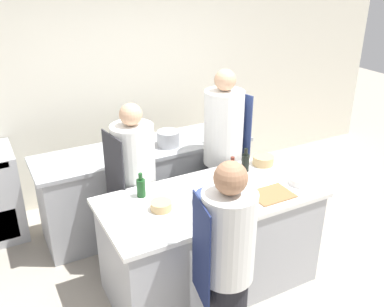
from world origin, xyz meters
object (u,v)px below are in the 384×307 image
object	(u,v)px
bottle_vinegar	(245,162)
bowl_ceramic_blue	(161,206)
chef_at_prep_near	(226,268)
bottle_olive_oil	(232,171)
bowl_wooden_salad	(300,181)
bowl_mixing_large	(211,198)
chef_at_pass_far	(135,188)
chef_at_stove	(223,156)
bottle_wine	(141,187)
stockpot	(168,138)
bowl_prep_small	(263,160)

from	to	relation	value
bottle_vinegar	bowl_ceramic_blue	bearing A→B (deg)	-165.55
chef_at_prep_near	bottle_vinegar	distance (m)	1.28
bottle_olive_oil	bowl_wooden_salad	xyz separation A→B (m)	(0.49, -0.36, -0.06)
bowl_ceramic_blue	bowl_wooden_salad	world-z (taller)	bowl_ceramic_blue
chef_at_prep_near	bowl_mixing_large	size ratio (longest dim) A/B	6.24
chef_at_prep_near	bowl_ceramic_blue	bearing A→B (deg)	23.71
chef_at_pass_far	chef_at_stove	bearing A→B (deg)	-95.36
bottle_olive_oil	chef_at_prep_near	bearing A→B (deg)	-124.57
chef_at_prep_near	bottle_wine	bearing A→B (deg)	23.71
bowl_mixing_large	chef_at_stove	bearing A→B (deg)	52.44
bottle_wine	bowl_ceramic_blue	distance (m)	0.28
chef_at_pass_far	bottle_wine	distance (m)	0.44
chef_at_stove	bottle_vinegar	world-z (taller)	chef_at_stove
bowl_mixing_large	stockpot	distance (m)	1.24
bowl_wooden_salad	bowl_ceramic_blue	bearing A→B (deg)	171.23
chef_at_stove	bottle_vinegar	size ratio (longest dim) A/B	7.83
chef_at_pass_far	chef_at_prep_near	bearing A→B (deg)	177.62
chef_at_prep_near	bowl_mixing_large	world-z (taller)	chef_at_prep_near
bottle_olive_oil	stockpot	world-z (taller)	bottle_olive_oil
chef_at_prep_near	bowl_prep_small	distance (m)	1.46
bowl_mixing_large	stockpot	world-z (taller)	stockpot
bottle_wine	bowl_ceramic_blue	world-z (taller)	bottle_wine
chef_at_prep_near	bowl_prep_small	size ratio (longest dim) A/B	7.92
bottle_wine	bowl_ceramic_blue	bearing A→B (deg)	-77.20
bowl_prep_small	bowl_mixing_large	bearing A→B (deg)	-154.81
chef_at_pass_far	bottle_vinegar	size ratio (longest dim) A/B	7.08
bottle_wine	bowl_mixing_large	distance (m)	0.59
bottle_vinegar	chef_at_pass_far	bearing A→B (deg)	157.63
bowl_prep_small	bowl_wooden_salad	bearing A→B (deg)	-84.03
chef_at_prep_near	bowl_prep_small	xyz separation A→B (m)	(1.05, 1.01, 0.17)
chef_at_prep_near	bottle_wine	xyz separation A→B (m)	(-0.23, 0.99, 0.21)
bowl_wooden_salad	bottle_olive_oil	bearing A→B (deg)	143.86
bottle_wine	bowl_prep_small	bearing A→B (deg)	0.69
bottle_vinegar	chef_at_prep_near	bearing A→B (deg)	-129.92
chef_at_stove	bowl_prep_small	bearing A→B (deg)	13.20
bottle_vinegar	bowl_wooden_salad	world-z (taller)	bottle_vinegar
bowl_mixing_large	bowl_ceramic_blue	bearing A→B (deg)	166.77
bowl_prep_small	bottle_olive_oil	bearing A→B (deg)	-164.32
chef_at_prep_near	stockpot	distance (m)	1.91
bottle_vinegar	bowl_ceramic_blue	xyz separation A→B (m)	(-0.98, -0.25, -0.06)
chef_at_stove	bowl_prep_small	size ratio (longest dim) A/B	8.80
bottle_vinegar	bowl_mixing_large	xyz separation A→B (m)	(-0.57, -0.35, -0.05)
chef_at_pass_far	stockpot	size ratio (longest dim) A/B	6.76
chef_at_pass_far	bowl_prep_small	world-z (taller)	chef_at_pass_far
chef_at_stove	bottle_vinegar	xyz separation A→B (m)	(-0.04, -0.45, 0.13)
bottle_vinegar	bowl_ceramic_blue	distance (m)	1.01
chef_at_prep_near	bowl_prep_small	bearing A→B (deg)	-35.28
chef_at_prep_near	bottle_vinegar	bearing A→B (deg)	-29.02
chef_at_pass_far	bowl_wooden_salad	distance (m)	1.51
chef_at_stove	bowl_wooden_salad	size ratio (longest dim) A/B	9.60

